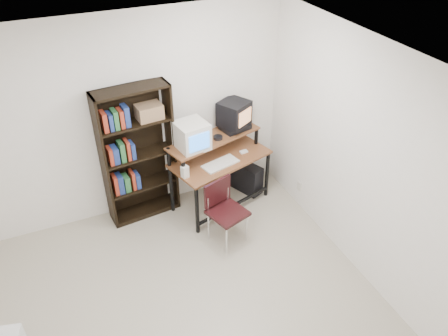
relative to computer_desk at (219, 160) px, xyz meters
name	(u,v)px	position (x,y,z in m)	size (l,w,h in m)	color
floor	(190,318)	(-1.02, -1.62, -0.70)	(4.00, 4.00, 0.01)	#C0B69F
ceiling	(173,82)	(-1.02, -1.62, 1.90)	(4.00, 4.00, 0.01)	white
back_wall	(128,121)	(-1.02, 0.38, 0.60)	(4.00, 0.01, 2.60)	white
right_wall	(370,170)	(0.98, -1.62, 0.60)	(0.01, 4.00, 2.60)	white
computer_desk	(219,160)	(0.00, 0.00, 0.00)	(1.40, 0.97, 0.98)	brown
crt_monitor	(192,136)	(-0.36, 0.00, 0.45)	(0.42, 0.42, 0.34)	silver
vcr	(235,127)	(0.31, 0.19, 0.31)	(0.36, 0.26, 0.08)	black
crt_tv	(234,114)	(0.29, 0.19, 0.52)	(0.47, 0.46, 0.33)	black
cd_spindle	(218,138)	(0.01, 0.05, 0.30)	(0.12, 0.12, 0.05)	#26262B
keyboard	(220,164)	(-0.05, -0.16, 0.04)	(0.47, 0.21, 0.04)	silver
mousepad	(242,153)	(0.33, -0.01, 0.03)	(0.22, 0.18, 0.01)	black
mouse	(244,152)	(0.34, -0.03, 0.05)	(0.10, 0.06, 0.03)	white
desk_speaker	(185,172)	(-0.55, -0.24, 0.11)	(0.08, 0.07, 0.17)	silver
pc_tower	(247,178)	(0.46, 0.10, -0.49)	(0.20, 0.45, 0.42)	black
school_chair	(224,206)	(-0.23, -0.67, -0.20)	(0.51, 0.51, 0.81)	black
bookshelf	(137,153)	(-1.00, 0.23, 0.22)	(0.92, 0.39, 1.79)	black
wall_outlet	(299,186)	(0.96, -0.47, -0.40)	(0.02, 0.08, 0.12)	beige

